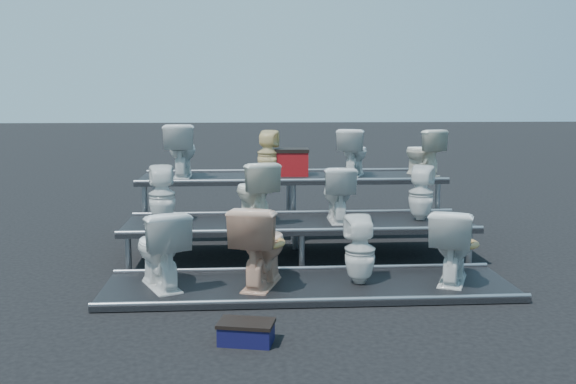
{
  "coord_description": "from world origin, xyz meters",
  "views": [
    {
      "loc": [
        -0.64,
        -7.68,
        1.99
      ],
      "look_at": [
        -0.12,
        0.1,
        0.81
      ],
      "focal_mm": 40.0,
      "sensor_mm": 36.0,
      "label": 1
    }
  ],
  "objects": [
    {
      "name": "step_stool",
      "position": [
        -0.65,
        -2.7,
        0.08
      ],
      "size": [
        0.47,
        0.34,
        0.15
      ],
      "primitive_type": "cube",
      "rotation": [
        0.0,
        0.0,
        -0.22
      ],
      "color": "#0E0E34",
      "rests_on": "ground"
    },
    {
      "name": "toilet_6",
      "position": [
        0.48,
        0.0,
        0.8
      ],
      "size": [
        0.39,
        0.67,
        0.69
      ],
      "primitive_type": "imported",
      "rotation": [
        0.0,
        0.0,
        3.14
      ],
      "color": "white",
      "rests_on": "tier_mid"
    },
    {
      "name": "toilet_11",
      "position": [
        1.89,
        1.3,
        1.19
      ],
      "size": [
        0.59,
        0.74,
        0.66
      ],
      "primitive_type": "imported",
      "rotation": [
        0.0,
        0.0,
        3.53
      ],
      "color": "silver",
      "rests_on": "tier_back"
    },
    {
      "name": "toilet_1",
      "position": [
        -0.49,
        -1.3,
        0.48
      ],
      "size": [
        0.7,
        0.93,
        0.84
      ],
      "primitive_type": "imported",
      "rotation": [
        0.0,
        0.0,
        2.84
      ],
      "color": "#E5B090",
      "rests_on": "tier_front"
    },
    {
      "name": "toilet_10",
      "position": [
        0.89,
        1.3,
        1.19
      ],
      "size": [
        0.58,
        0.75,
        0.67
      ],
      "primitive_type": "imported",
      "rotation": [
        0.0,
        0.0,
        2.78
      ],
      "color": "white",
      "rests_on": "tier_back"
    },
    {
      "name": "toilet_9",
      "position": [
        -0.33,
        1.3,
        1.18
      ],
      "size": [
        0.36,
        0.36,
        0.65
      ],
      "primitive_type": "imported",
      "rotation": [
        0.0,
        0.0,
        2.87
      ],
      "color": "beige",
      "rests_on": "tier_back"
    },
    {
      "name": "tier_mid",
      "position": [
        0.0,
        0.0,
        0.23
      ],
      "size": [
        4.2,
        1.2,
        0.46
      ],
      "primitive_type": "cube",
      "color": "black",
      "rests_on": "ground"
    },
    {
      "name": "toilet_7",
      "position": [
        1.52,
        0.0,
        0.8
      ],
      "size": [
        0.41,
        0.41,
        0.68
      ],
      "primitive_type": "imported",
      "rotation": [
        0.0,
        0.0,
        2.71
      ],
      "color": "white",
      "rests_on": "tier_mid"
    },
    {
      "name": "toilet_2",
      "position": [
        0.53,
        -1.3,
        0.41
      ],
      "size": [
        0.33,
        0.34,
        0.71
      ],
      "primitive_type": "imported",
      "rotation": [
        0.0,
        0.0,
        3.18
      ],
      "color": "white",
      "rests_on": "tier_front"
    },
    {
      "name": "ground",
      "position": [
        0.0,
        0.0,
        0.0
      ],
      "size": [
        80.0,
        80.0,
        0.0
      ],
      "primitive_type": "plane",
      "color": "black",
      "rests_on": "ground"
    },
    {
      "name": "toilet_0",
      "position": [
        -1.51,
        -1.3,
        0.46
      ],
      "size": [
        0.73,
        0.9,
        0.8
      ],
      "primitive_type": "imported",
      "rotation": [
        0.0,
        0.0,
        3.57
      ],
      "color": "white",
      "rests_on": "tier_front"
    },
    {
      "name": "toilet_3",
      "position": [
        1.5,
        -1.3,
        0.45
      ],
      "size": [
        0.71,
        0.87,
        0.78
      ],
      "primitive_type": "imported",
      "rotation": [
        0.0,
        0.0,
        2.72
      ],
      "color": "white",
      "rests_on": "tier_front"
    },
    {
      "name": "tier_back",
      "position": [
        0.0,
        1.3,
        0.43
      ],
      "size": [
        4.2,
        1.2,
        0.86
      ],
      "primitive_type": "cube",
      "color": "black",
      "rests_on": "ground"
    },
    {
      "name": "toilet_8",
      "position": [
        -1.53,
        1.3,
        1.23
      ],
      "size": [
        0.43,
        0.74,
        0.74
      ],
      "primitive_type": "imported",
      "rotation": [
        0.0,
        0.0,
        3.12
      ],
      "color": "white",
      "rests_on": "tier_back"
    },
    {
      "name": "red_crate",
      "position": [
        0.02,
        1.4,
        1.03
      ],
      "size": [
        0.48,
        0.39,
        0.33
      ],
      "primitive_type": "cube",
      "rotation": [
        0.0,
        0.0,
        -0.05
      ],
      "color": "maroon",
      "rests_on": "tier_back"
    },
    {
      "name": "tier_front",
      "position": [
        0.0,
        -1.3,
        0.03
      ],
      "size": [
        4.2,
        1.2,
        0.06
      ],
      "primitive_type": "cube",
      "color": "black",
      "rests_on": "ground"
    },
    {
      "name": "toilet_4",
      "position": [
        -1.64,
        0.0,
        0.81
      ],
      "size": [
        0.36,
        0.37,
        0.7
      ],
      "primitive_type": "imported",
      "rotation": [
        0.0,
        0.0,
        3.29
      ],
      "color": "white",
      "rests_on": "tier_mid"
    },
    {
      "name": "toilet_5",
      "position": [
        -0.54,
        0.0,
        0.84
      ],
      "size": [
        0.64,
        0.83,
        0.75
      ],
      "primitive_type": "imported",
      "rotation": [
        0.0,
        0.0,
        3.47
      ],
      "color": "silver",
      "rests_on": "tier_mid"
    }
  ]
}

